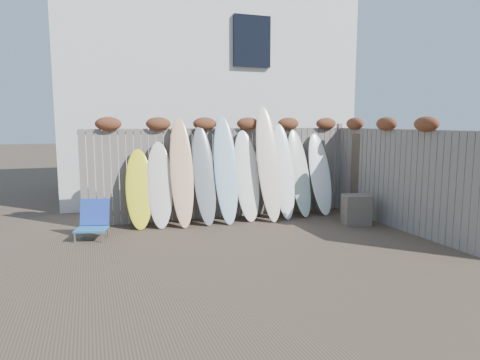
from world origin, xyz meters
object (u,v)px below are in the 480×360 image
object	(u,v)px
lattice_panel	(371,177)
surfboard_0	(139,189)
beach_chair	(93,221)
wooden_crate	(356,210)

from	to	relation	value
lattice_panel	surfboard_0	distance (m)	5.00
beach_chair	lattice_panel	world-z (taller)	lattice_panel
wooden_crate	lattice_panel	distance (m)	0.95
wooden_crate	lattice_panel	size ratio (longest dim) A/B	0.33
wooden_crate	surfboard_0	world-z (taller)	surfboard_0
beach_chair	wooden_crate	size ratio (longest dim) A/B	1.14
lattice_panel	surfboard_0	bearing A→B (deg)	162.70
beach_chair	lattice_panel	bearing A→B (deg)	-3.33
wooden_crate	surfboard_0	distance (m)	4.52
beach_chair	wooden_crate	world-z (taller)	beach_chair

